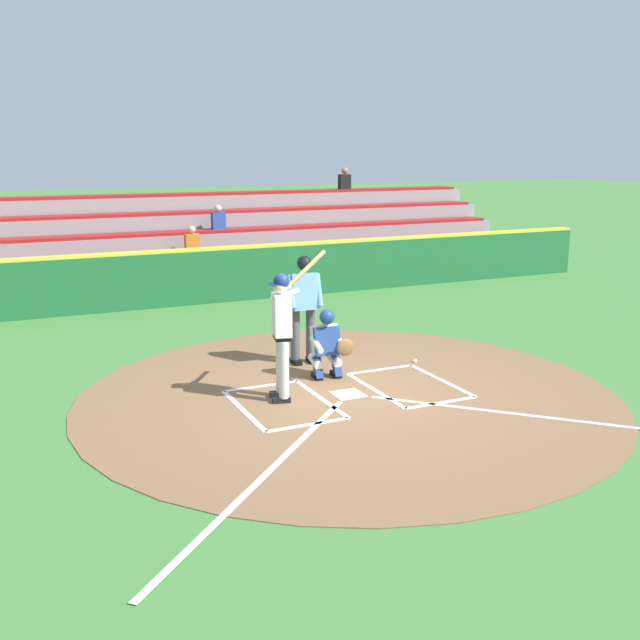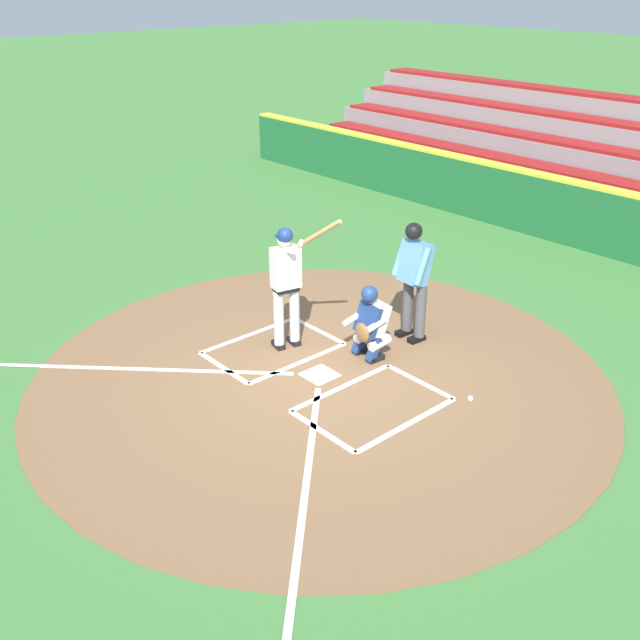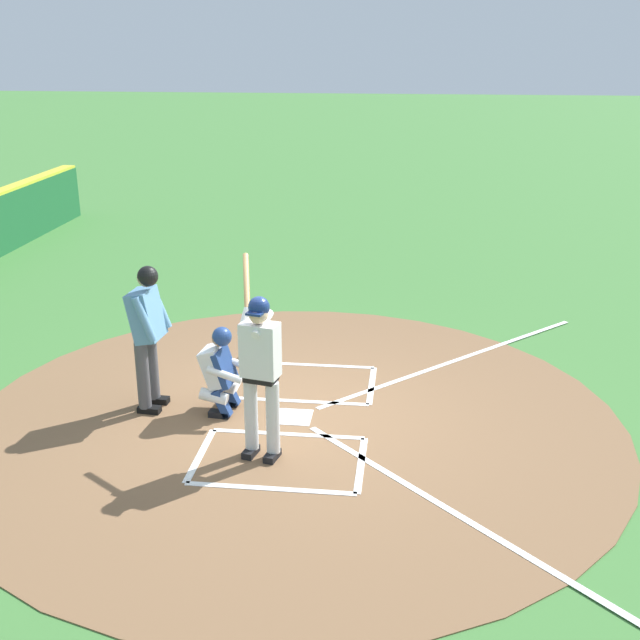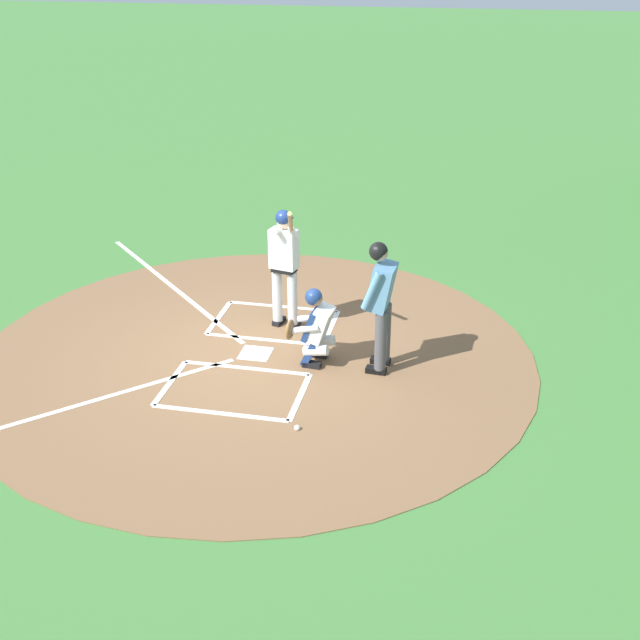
# 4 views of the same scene
# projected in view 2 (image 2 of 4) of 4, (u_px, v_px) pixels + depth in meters

# --- Properties ---
(ground_plane) EXTENTS (120.00, 120.00, 0.00)m
(ground_plane) POSITION_uv_depth(u_px,v_px,m) (320.00, 376.00, 10.19)
(ground_plane) COLOR #427A38
(dirt_circle) EXTENTS (8.00, 8.00, 0.01)m
(dirt_circle) POSITION_uv_depth(u_px,v_px,m) (320.00, 375.00, 10.19)
(dirt_circle) COLOR brown
(dirt_circle) RESTS_ON ground
(home_plate_and_chalk) EXTENTS (7.93, 4.91, 0.01)m
(home_plate_and_chalk) POSITION_uv_depth(u_px,v_px,m) (270.00, 397.00, 9.66)
(home_plate_and_chalk) COLOR white
(home_plate_and_chalk) RESTS_ON dirt_circle
(batter) EXTENTS (1.04, 0.56, 2.13)m
(batter) POSITION_uv_depth(u_px,v_px,m) (287.00, 279.00, 10.49)
(batter) COLOR silver
(batter) RESTS_ON ground
(catcher) EXTENTS (0.59, 0.65, 1.13)m
(catcher) POSITION_uv_depth(u_px,v_px,m) (370.00, 321.00, 10.42)
(catcher) COLOR black
(catcher) RESTS_ON ground
(plate_umpire) EXTENTS (0.60, 0.44, 1.86)m
(plate_umpire) POSITION_uv_depth(u_px,v_px,m) (414.00, 273.00, 10.76)
(plate_umpire) COLOR #4C4C51
(plate_umpire) RESTS_ON ground
(baseball) EXTENTS (0.07, 0.07, 0.07)m
(baseball) POSITION_uv_depth(u_px,v_px,m) (470.00, 399.00, 9.58)
(baseball) COLOR white
(baseball) RESTS_ON ground
(backstop_wall) EXTENTS (22.00, 0.36, 1.31)m
(backstop_wall) POSITION_uv_depth(u_px,v_px,m) (605.00, 221.00, 14.39)
(backstop_wall) COLOR #1E6033
(backstop_wall) RESTS_ON ground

